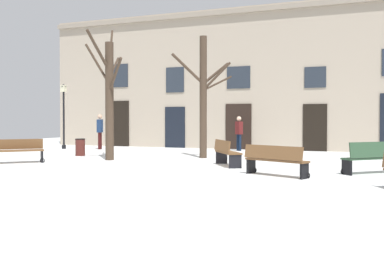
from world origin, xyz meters
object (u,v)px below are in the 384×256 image
tree_near_facade (109,95)px  litter_bin (80,147)px  bench_near_center_tree (18,151)px  person_crossing_plaza (100,130)px  streetlamp (64,109)px  bench_back_to_back_right (226,152)px  bench_facing_shops (275,160)px  tree_center (203,94)px  person_strolling (239,132)px  bench_far_corner (373,157)px

tree_near_facade → litter_bin: (-2.21, 1.25, -2.15)m
bench_near_center_tree → person_crossing_plaza: size_ratio=0.86×
tree_near_facade → streetlamp: tree_near_facade is taller
tree_near_facade → bench_near_center_tree: bearing=-138.8°
streetlamp → bench_back_to_back_right: 11.77m
litter_bin → bench_back_to_back_right: bearing=-13.5°
streetlamp → bench_back_to_back_right: bearing=-25.9°
litter_bin → bench_near_center_tree: size_ratio=0.47×
tree_near_facade → bench_facing_shops: tree_near_facade is taller
tree_near_facade → litter_bin: 3.33m
streetlamp → bench_near_center_tree: bearing=-64.9°
person_crossing_plaza → bench_facing_shops: bearing=-138.7°
tree_center → bench_near_center_tree: bearing=-142.4°
bench_back_to_back_right → bench_near_center_tree: bench_back_to_back_right is taller
litter_bin → bench_facing_shops: size_ratio=0.39×
streetlamp → bench_facing_shops: streetlamp is taller
streetlamp → litter_bin: size_ratio=4.67×
tree_near_facade → bench_back_to_back_right: 5.27m
bench_facing_shops → person_strolling: size_ratio=1.10×
tree_near_facade → streetlamp: (-5.65, 4.66, -0.40)m
litter_bin → bench_far_corner: (11.59, -2.23, 0.11)m
streetlamp → bench_far_corner: size_ratio=2.02×
bench_near_center_tree → bench_facing_shops: (9.28, -0.33, 0.01)m
bench_back_to_back_right → person_crossing_plaza: bearing=23.7°
bench_near_center_tree → person_strolling: bearing=10.9°
tree_center → litter_bin: (-5.32, -0.88, -2.21)m
bench_back_to_back_right → streetlamp: bearing=30.6°
tree_near_facade → bench_near_center_tree: 3.87m
bench_near_center_tree → bench_facing_shops: size_ratio=0.83×
person_strolling → bench_back_to_back_right: bearing=-36.7°
streetlamp → bench_back_to_back_right: streetlamp is taller
bench_near_center_tree → bench_facing_shops: 9.29m
bench_far_corner → bench_facing_shops: (-2.56, -1.50, -0.03)m
tree_center → person_strolling: tree_center is taller
bench_back_to_back_right → bench_far_corner: size_ratio=0.96×
litter_bin → person_crossing_plaza: person_crossing_plaza is taller
bench_facing_shops → person_crossing_plaza: bearing=-12.0°
streetlamp → bench_near_center_tree: size_ratio=2.19×
bench_back_to_back_right → tree_center: bearing=0.3°
bench_far_corner → person_strolling: bearing=-92.8°
tree_near_facade → person_strolling: 7.53m
litter_bin → bench_back_to_back_right: 7.24m
tree_center → bench_near_center_tree: 7.34m
tree_near_facade → person_strolling: tree_near_facade is taller
streetlamp → tree_center: bearing=-16.1°
bench_back_to_back_right → bench_facing_shops: size_ratio=0.87×
bench_back_to_back_right → person_crossing_plaza: (-8.49, 5.48, 0.58)m
person_strolling → person_crossing_plaza: size_ratio=0.93×
bench_near_center_tree → litter_bin: bearing=41.0°
tree_center → person_strolling: bearing=85.5°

